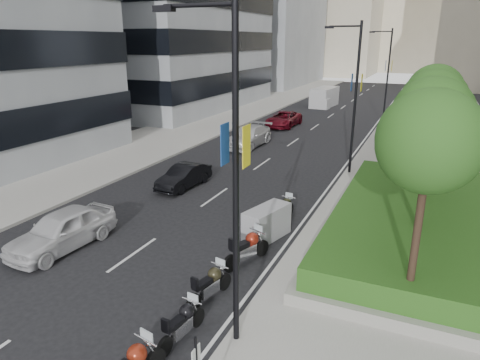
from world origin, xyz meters
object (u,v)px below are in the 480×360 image
Objects in this scene: motorcycle_3 at (210,284)px; motorcycle_5 at (267,223)px; lamp_post_1 at (353,92)px; motorcycle_2 at (182,323)px; lamp_post_2 at (386,72)px; motorcycle_6 at (285,209)px; motorcycle_4 at (247,248)px; car_d at (284,119)px; car_a at (62,230)px; delivery_van at (324,98)px; lamp_post_0 at (230,166)px; car_b at (184,176)px; car_c at (248,136)px.

motorcycle_3 is 4.90m from motorcycle_5.
motorcycle_2 is at bearing -94.10° from lamp_post_1.
lamp_post_2 reaches higher than motorcycle_6.
motorcycle_2 is 6.92m from motorcycle_5.
lamp_post_2 reaches higher than motorcycle_4.
car_d is (-7.17, 21.42, 0.18)m from motorcycle_6.
lamp_post_2 is at bearing 79.80° from car_a.
delivery_van is (-6.61, 37.88, 0.38)m from motorcycle_5.
motorcycle_6 is (-0.06, 9.12, -0.00)m from motorcycle_2.
motorcycle_6 is at bearing -92.85° from lamp_post_2.
motorcycle_2 is 0.44× the size of car_a.
motorcycle_5 is (-0.07, 2.23, 0.07)m from motorcycle_4.
lamp_post_2 is (0.00, 18.00, 0.00)m from lamp_post_1.
delivery_van is at bearing 93.69° from car_a.
car_d reaches higher than motorcycle_5.
lamp_post_0 and lamp_post_2 have the same top height.
motorcycle_3 is 7.10m from motorcycle_6.
car_a is (-7.23, -1.85, 0.17)m from motorcycle_4.
lamp_post_1 is 4.32× the size of motorcycle_3.
motorcycle_4 is 0.57× the size of car_b.
lamp_post_2 reaches higher than car_a.
motorcycle_4 reaches higher than motorcycle_2.
motorcycle_4 is (-0.04, 4.69, 0.09)m from motorcycle_2.
delivery_van reaches higher than car_b.
lamp_post_0 is at bearing -72.92° from car_d.
car_c is at bearing 44.04° from motorcycle_4.
motorcycle_3 is 1.04× the size of motorcycle_6.
car_a is at bearing -87.49° from car_c.
car_c is 23.05m from delivery_van.
car_c is at bearing 153.21° from lamp_post_1.
lamp_post_0 is 31.53m from car_d.
motorcycle_6 is 36.31m from delivery_van.
delivery_van is at bearing 21.00° from motorcycle_3.
motorcycle_5 is (0.08, 4.90, 0.13)m from motorcycle_3.
motorcycle_5 is 16.46m from car_c.
motorcycle_3 is at bearing -175.56° from motorcycle_6.
motorcycle_6 is 0.39× the size of car_d.
car_b reaches higher than motorcycle_3.
motorcycle_4 is 7.47m from car_a.
car_d is at bearing 105.76° from lamp_post_0.
motorcycle_5 is 7.88m from car_b.
car_a is at bearing 125.57° from motorcycle_4.
lamp_post_2 is 10.74m from car_d.
lamp_post_0 is 4.05× the size of motorcycle_4.
motorcycle_2 is (-1.25, -0.49, -4.53)m from lamp_post_0.
lamp_post_2 is at bearing 4.74° from motorcycle_2.
motorcycle_2 is 13.08m from car_b.
car_a is (-7.07, 0.82, 0.23)m from motorcycle_3.
motorcycle_6 is 6.98m from car_b.
car_a is 0.82× the size of delivery_van.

